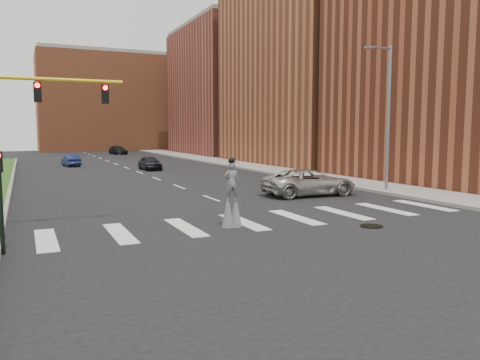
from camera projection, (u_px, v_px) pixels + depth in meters
ground_plane at (282, 224)px, 19.36m from camera, size 160.00×160.00×0.00m
median_curb at (11, 183)px, 33.01m from camera, size 0.20×60.00×0.28m
sidewalk_right at (265, 168)px, 47.13m from camera, size 5.00×90.00×0.18m
manhole at (371, 226)px, 18.80m from camera, size 0.90×0.90×0.04m
building_mid at (318, 60)px, 54.35m from camera, size 16.00×22.00×24.00m
building_far at (234, 92)px, 76.21m from camera, size 16.00×22.00×20.00m
building_backdrop at (109, 104)px, 91.27m from camera, size 26.00×14.00×18.00m
streetlight at (387, 113)px, 28.81m from camera, size 2.05×0.20×9.00m
traffic_signal at (16, 122)px, 17.53m from camera, size 5.30×0.23×6.20m
secondary_signal at (0, 193)px, 14.39m from camera, size 0.25×0.21×3.23m
stilt_performer at (232, 201)px, 18.65m from camera, size 0.84×0.57×2.79m
suv_crossing at (309, 182)px, 27.76m from camera, size 5.76×2.84×1.57m
car_near at (150, 163)px, 45.56m from camera, size 1.72×4.02×1.35m
car_mid at (71, 160)px, 50.19m from camera, size 1.83×3.93×1.25m
car_far at (118, 150)px, 74.87m from camera, size 2.63×4.81×1.32m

